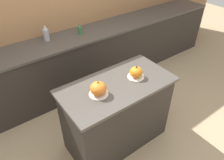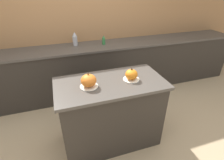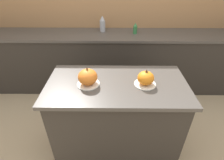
# 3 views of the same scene
# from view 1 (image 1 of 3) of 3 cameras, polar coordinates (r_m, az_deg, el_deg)

# --- Properties ---
(ground_plane) EXTENTS (12.00, 12.00, 0.00)m
(ground_plane) POSITION_cam_1_polar(r_m,az_deg,el_deg) (3.00, 1.13, -15.07)
(ground_plane) COLOR tan
(wall_back) EXTENTS (8.00, 0.06, 2.50)m
(wall_back) POSITION_cam_1_polar(r_m,az_deg,el_deg) (3.46, -15.70, 16.75)
(wall_back) COLOR #9E7047
(wall_back) RESTS_ON ground_plane
(kitchen_island) EXTENTS (1.27, 0.66, 0.92)m
(kitchen_island) POSITION_cam_1_polar(r_m,az_deg,el_deg) (2.66, 1.25, -8.90)
(kitchen_island) COLOR #2D2823
(kitchen_island) RESTS_ON ground_plane
(back_counter) EXTENTS (6.00, 0.60, 0.94)m
(back_counter) POSITION_cam_1_polar(r_m,az_deg,el_deg) (3.52, -11.51, 3.49)
(back_counter) COLOR #2D2823
(back_counter) RESTS_ON ground_plane
(pumpkin_cake_left) EXTENTS (0.20, 0.20, 0.18)m
(pumpkin_cake_left) POSITION_cam_1_polar(r_m,az_deg,el_deg) (2.18, -3.58, -2.30)
(pumpkin_cake_left) COLOR silver
(pumpkin_cake_left) RESTS_ON kitchen_island
(pumpkin_cake_right) EXTENTS (0.19, 0.19, 0.16)m
(pumpkin_cake_right) POSITION_cam_1_polar(r_m,az_deg,el_deg) (2.44, 6.32, 1.96)
(pumpkin_cake_right) COLOR silver
(pumpkin_cake_right) RESTS_ON kitchen_island
(bottle_tall) EXTENTS (0.08, 0.08, 0.23)m
(bottle_tall) POSITION_cam_1_polar(r_m,az_deg,el_deg) (3.28, -16.91, 11.65)
(bottle_tall) COLOR #99999E
(bottle_tall) RESTS_ON back_counter
(bottle_short) EXTENTS (0.06, 0.06, 0.16)m
(bottle_short) POSITION_cam_1_polar(r_m,az_deg,el_deg) (3.39, -8.38, 12.97)
(bottle_short) COLOR #2D6B38
(bottle_short) RESTS_ON back_counter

